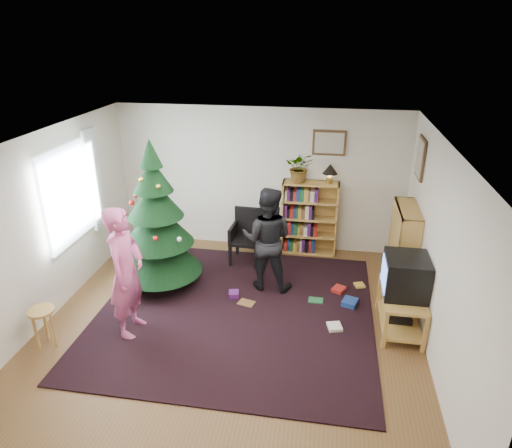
% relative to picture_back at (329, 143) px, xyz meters
% --- Properties ---
extents(floor, '(5.00, 5.00, 0.00)m').
position_rel_picture_back_xyz_m(floor, '(-1.15, -2.48, -1.95)').
color(floor, brown).
rests_on(floor, ground).
extents(ceiling, '(5.00, 5.00, 0.00)m').
position_rel_picture_back_xyz_m(ceiling, '(-1.15, -2.48, 0.55)').
color(ceiling, white).
rests_on(ceiling, wall_back).
extents(wall_back, '(5.00, 0.02, 2.50)m').
position_rel_picture_back_xyz_m(wall_back, '(-1.15, 0.02, -0.70)').
color(wall_back, silver).
rests_on(wall_back, floor).
extents(wall_front, '(5.00, 0.02, 2.50)m').
position_rel_picture_back_xyz_m(wall_front, '(-1.15, -4.97, -0.70)').
color(wall_front, silver).
rests_on(wall_front, floor).
extents(wall_left, '(0.02, 5.00, 2.50)m').
position_rel_picture_back_xyz_m(wall_left, '(-3.65, -2.48, -0.70)').
color(wall_left, silver).
rests_on(wall_left, floor).
extents(wall_right, '(0.02, 5.00, 2.50)m').
position_rel_picture_back_xyz_m(wall_right, '(1.35, -2.48, -0.70)').
color(wall_right, silver).
rests_on(wall_right, floor).
extents(rug, '(3.80, 3.60, 0.02)m').
position_rel_picture_back_xyz_m(rug, '(-1.15, -2.17, -1.94)').
color(rug, black).
rests_on(rug, floor).
extents(window_pane, '(0.04, 1.20, 1.40)m').
position_rel_picture_back_xyz_m(window_pane, '(-3.62, -1.88, -0.45)').
color(window_pane, silver).
rests_on(window_pane, wall_left).
extents(curtain, '(0.06, 0.35, 1.60)m').
position_rel_picture_back_xyz_m(curtain, '(-3.58, -1.18, -0.45)').
color(curtain, silver).
rests_on(curtain, wall_left).
extents(picture_back, '(0.55, 0.03, 0.42)m').
position_rel_picture_back_xyz_m(picture_back, '(0.00, 0.00, 0.00)').
color(picture_back, '#4C3319').
rests_on(picture_back, wall_back).
extents(picture_right, '(0.03, 0.50, 0.60)m').
position_rel_picture_back_xyz_m(picture_right, '(1.33, -0.73, 0.00)').
color(picture_right, '#4C3319').
rests_on(picture_right, wall_right).
extents(christmas_tree, '(1.27, 1.27, 2.30)m').
position_rel_picture_back_xyz_m(christmas_tree, '(-2.44, -1.62, -0.99)').
color(christmas_tree, '#3F2816').
rests_on(christmas_tree, rug).
extents(bookshelf_back, '(0.95, 0.30, 1.30)m').
position_rel_picture_back_xyz_m(bookshelf_back, '(-0.26, -0.14, -1.29)').
color(bookshelf_back, '#C49146').
rests_on(bookshelf_back, floor).
extents(bookshelf_right, '(0.30, 0.95, 1.30)m').
position_rel_picture_back_xyz_m(bookshelf_right, '(1.19, -1.08, -1.29)').
color(bookshelf_right, '#C49146').
rests_on(bookshelf_right, floor).
extents(tv_stand, '(0.53, 0.96, 0.55)m').
position_rel_picture_back_xyz_m(tv_stand, '(1.07, -2.19, -1.62)').
color(tv_stand, '#C49146').
rests_on(tv_stand, floor).
extents(crt_tv, '(0.54, 0.59, 0.51)m').
position_rel_picture_back_xyz_m(crt_tv, '(1.07, -2.19, -1.14)').
color(crt_tv, black).
rests_on(crt_tv, tv_stand).
extents(armchair, '(0.53, 0.53, 0.91)m').
position_rel_picture_back_xyz_m(armchair, '(-1.27, -0.60, -1.46)').
color(armchair, black).
rests_on(armchair, rug).
extents(stool, '(0.32, 0.32, 0.53)m').
position_rel_picture_back_xyz_m(stool, '(-3.35, -3.27, -1.54)').
color(stool, '#C49146').
rests_on(stool, floor).
extents(person_standing, '(0.43, 0.65, 1.75)m').
position_rel_picture_back_xyz_m(person_standing, '(-2.41, -2.81, -1.07)').
color(person_standing, '#C95088').
rests_on(person_standing, rug).
extents(person_by_chair, '(0.82, 0.66, 1.61)m').
position_rel_picture_back_xyz_m(person_by_chair, '(-0.81, -1.42, -1.14)').
color(person_by_chair, black).
rests_on(person_by_chair, rug).
extents(potted_plant, '(0.48, 0.42, 0.51)m').
position_rel_picture_back_xyz_m(potted_plant, '(-0.46, -0.14, -0.40)').
color(potted_plant, gray).
rests_on(potted_plant, bookshelf_back).
extents(table_lamp, '(0.25, 0.25, 0.33)m').
position_rel_picture_back_xyz_m(table_lamp, '(0.04, -0.14, -0.43)').
color(table_lamp, '#A57F33').
rests_on(table_lamp, bookshelf_back).
extents(floor_clutter, '(2.06, 1.34, 0.08)m').
position_rel_picture_back_xyz_m(floor_clutter, '(-0.11, -1.75, -1.91)').
color(floor_clutter, '#A51E19').
rests_on(floor_clutter, rug).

